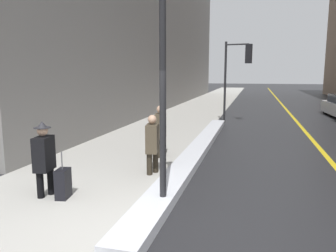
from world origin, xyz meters
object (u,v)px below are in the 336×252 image
object	(u,v)px
traffic_light_near	(239,65)
rolling_suitcase	(63,184)
pedestrian_nearside	(161,129)
lamp_post	(163,49)
pedestrian_in_fedora	(44,156)
pedestrian_with_shoulder_bag	(152,142)

from	to	relation	value
traffic_light_near	rolling_suitcase	distance (m)	11.56
traffic_light_near	pedestrian_nearside	world-z (taller)	traffic_light_near
lamp_post	traffic_light_near	xyz separation A→B (m)	(0.79, 10.81, 0.01)
pedestrian_nearside	rolling_suitcase	distance (m)	3.80
pedestrian_in_fedora	rolling_suitcase	distance (m)	0.67
pedestrian_in_fedora	lamp_post	bearing A→B (deg)	82.77
rolling_suitcase	pedestrian_in_fedora	bearing A→B (deg)	-100.96
lamp_post	pedestrian_in_fedora	size ratio (longest dim) A/B	3.11
pedestrian_in_fedora	pedestrian_nearside	size ratio (longest dim) A/B	1.00
pedestrian_in_fedora	pedestrian_with_shoulder_bag	world-z (taller)	pedestrian_in_fedora
pedestrian_in_fedora	pedestrian_with_shoulder_bag	distance (m)	2.58
pedestrian_with_shoulder_bag	rolling_suitcase	bearing A→B (deg)	-40.78
pedestrian_with_shoulder_bag	rolling_suitcase	world-z (taller)	pedestrian_with_shoulder_bag
pedestrian_nearside	rolling_suitcase	xyz separation A→B (m)	(-0.95, -3.63, -0.56)
traffic_light_near	pedestrian_nearside	size ratio (longest dim) A/B	2.58
lamp_post	pedestrian_nearside	world-z (taller)	lamp_post
pedestrian_nearside	rolling_suitcase	world-z (taller)	pedestrian_nearside
traffic_light_near	pedestrian_in_fedora	size ratio (longest dim) A/B	2.60
pedestrian_nearside	rolling_suitcase	size ratio (longest dim) A/B	1.63
pedestrian_in_fedora	pedestrian_nearside	bearing A→B (deg)	149.89
pedestrian_with_shoulder_bag	pedestrian_nearside	size ratio (longest dim) A/B	0.95
rolling_suitcase	lamp_post	bearing A→B (deg)	83.51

